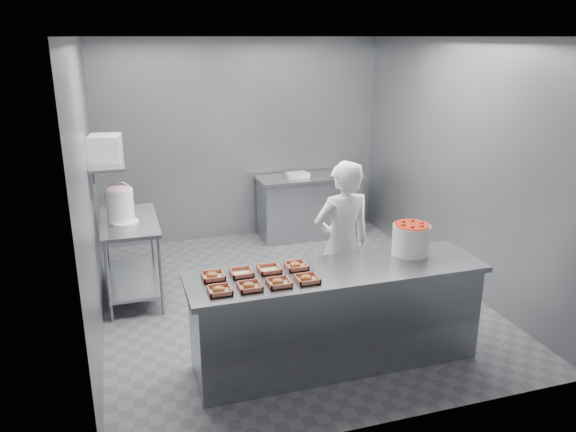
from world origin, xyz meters
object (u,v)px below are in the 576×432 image
Objects in this scene: tray_1 at (249,286)px; tray_3 at (307,279)px; tray_2 at (279,282)px; appliance at (105,148)px; tray_5 at (242,273)px; glaze_bucket at (120,205)px; service_counter at (337,317)px; tray_0 at (219,290)px; prep_table at (131,246)px; tray_7 at (296,266)px; worker at (342,244)px; tray_4 at (213,276)px; back_counter at (309,206)px; tray_6 at (269,269)px; strawberry_tub at (411,238)px.

tray_1 is 0.48m from tray_3.
appliance reaches higher than tray_2.
tray_5 is 0.42× the size of glaze_bucket.
tray_0 is (-1.05, -0.14, 0.47)m from service_counter.
tray_0 reaches higher than prep_table.
tray_0 is (0.60, -2.09, 0.33)m from prep_table.
tray_7 is (0.24, 0.29, 0.00)m from tray_2.
worker reaches higher than tray_5.
tray_4 is (0.60, -1.81, 0.33)m from prep_table.
prep_table is 6.40× the size of tray_0.
tray_7 is at bearing -111.63° from back_counter.
worker is (1.38, 0.55, -0.08)m from tray_4.
glaze_bucket is (-1.39, 2.05, 0.17)m from tray_3.
tray_4 is at bearing -180.00° from tray_6.
tray_7 is (0.00, 0.29, 0.00)m from tray_3.
glaze_bucket is at bearing 144.88° from strawberry_tub.
back_counter is 8.01× the size of tray_7.
tray_7 is at bearing 90.00° from tray_3.
tray_1 is 0.37m from tray_4.
prep_table is 0.51m from glaze_bucket.
tray_1 reaches higher than prep_table.
tray_5 is at bearing -53.10° from appliance.
strawberry_tub reaches higher than back_counter.
tray_4 is 0.55× the size of strawberry_tub.
worker is at bearing -102.52° from back_counter.
back_counter is 8.01× the size of tray_1.
appliance is (-2.60, 1.80, 0.65)m from strawberry_tub.
service_counter is 1.54× the size of worker.
back_counter is at bearing 68.37° from tray_7.
tray_3 is 2.69m from appliance.
service_counter is 0.75m from tray_6.
glaze_bucket is at bearing 114.00° from tray_1.
tray_6 reaches higher than back_counter.
tray_0 is 1.00× the size of tray_2.
prep_table and back_counter have the same top height.
strawberry_tub is (0.44, -0.55, 0.21)m from worker.
tray_1 is at bearing -116.77° from back_counter.
tray_2 is at bearing 0.00° from tray_0.
tray_6 is at bearing -47.64° from appliance.
prep_table is 2.38m from tray_2.
tray_1 is (0.84, -2.09, 0.33)m from prep_table.
strawberry_tub is (1.83, 0.01, 0.13)m from tray_4.
tray_1 is 1.42m from worker.
tray_1 is 1.00× the size of tray_3.
tray_1 is at bearing 30.09° from worker.
tray_1 is 2.25m from glaze_bucket.
tray_3 is at bearing -165.18° from strawberry_tub.
tray_7 is at bearing 0.00° from tray_4.
tray_4 is 0.48m from tray_6.
tray_6 is at bearing -115.31° from back_counter.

